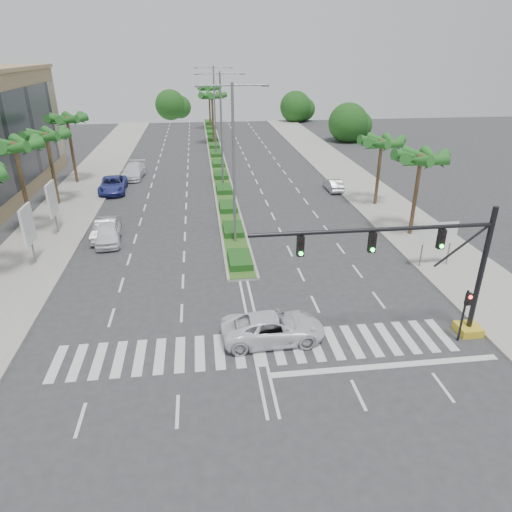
{
  "coord_description": "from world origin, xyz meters",
  "views": [
    {
      "loc": [
        -2.54,
        -19.24,
        14.12
      ],
      "look_at": [
        0.51,
        4.91,
        3.0
      ],
      "focal_mm": 32.0,
      "sensor_mm": 36.0,
      "label": 1
    }
  ],
  "objects_px": {
    "car_parked_c": "(113,185)",
    "car_parked_b": "(106,229)",
    "car_parked_a": "(108,233)",
    "car_parked_d": "(134,171)",
    "car_right": "(333,185)",
    "car_crossing": "(273,328)"
  },
  "relations": [
    {
      "from": "car_parked_c",
      "to": "car_crossing",
      "type": "xyz_separation_m",
      "value": [
        12.67,
        -29.15,
        -0.05
      ]
    },
    {
      "from": "car_parked_a",
      "to": "car_parked_d",
      "type": "distance_m",
      "value": 20.14
    },
    {
      "from": "car_parked_b",
      "to": "car_parked_d",
      "type": "relative_size",
      "value": 0.82
    },
    {
      "from": "car_parked_b",
      "to": "car_crossing",
      "type": "height_order",
      "value": "car_parked_b"
    },
    {
      "from": "car_parked_c",
      "to": "car_right",
      "type": "distance_m",
      "value": 23.72
    },
    {
      "from": "car_parked_c",
      "to": "car_parked_a",
      "type": "bearing_deg",
      "value": -85.68
    },
    {
      "from": "car_parked_a",
      "to": "car_parked_c",
      "type": "distance_m",
      "value": 14.46
    },
    {
      "from": "car_crossing",
      "to": "car_right",
      "type": "relative_size",
      "value": 1.41
    },
    {
      "from": "car_parked_c",
      "to": "car_parked_b",
      "type": "bearing_deg",
      "value": -86.61
    },
    {
      "from": "car_parked_c",
      "to": "car_crossing",
      "type": "height_order",
      "value": "car_parked_c"
    },
    {
      "from": "car_parked_a",
      "to": "car_parked_d",
      "type": "bearing_deg",
      "value": 85.2
    },
    {
      "from": "car_parked_a",
      "to": "car_crossing",
      "type": "bearing_deg",
      "value": -59.6
    },
    {
      "from": "car_parked_a",
      "to": "car_parked_b",
      "type": "relative_size",
      "value": 1.01
    },
    {
      "from": "car_parked_d",
      "to": "car_right",
      "type": "xyz_separation_m",
      "value": [
        22.11,
        -8.19,
        -0.19
      ]
    },
    {
      "from": "car_crossing",
      "to": "car_parked_a",
      "type": "bearing_deg",
      "value": 34.28
    },
    {
      "from": "car_parked_b",
      "to": "car_parked_a",
      "type": "bearing_deg",
      "value": -68.4
    },
    {
      "from": "car_parked_d",
      "to": "car_right",
      "type": "height_order",
      "value": "car_parked_d"
    },
    {
      "from": "car_parked_b",
      "to": "car_crossing",
      "type": "xyz_separation_m",
      "value": [
        11.19,
        -15.85,
        -0.01
      ]
    },
    {
      "from": "car_parked_c",
      "to": "car_right",
      "type": "xyz_separation_m",
      "value": [
        23.6,
        -2.4,
        -0.17
      ]
    },
    {
      "from": "car_crossing",
      "to": "car_parked_c",
      "type": "bearing_deg",
      "value": 21.59
    },
    {
      "from": "car_parked_a",
      "to": "car_crossing",
      "type": "height_order",
      "value": "car_parked_a"
    },
    {
      "from": "car_parked_c",
      "to": "car_parked_d",
      "type": "distance_m",
      "value": 5.98
    }
  ]
}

